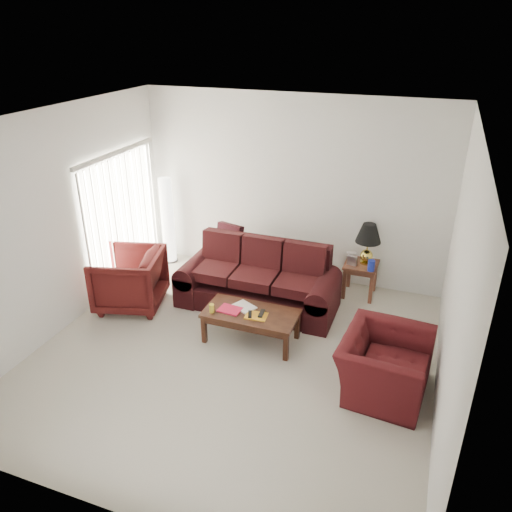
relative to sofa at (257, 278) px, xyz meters
The scene contains 19 objects.
floor 1.36m from the sofa, 84.08° to the right, with size 5.00×5.00×0.00m, color beige.
blinds 2.37m from the sofa, behind, with size 0.10×2.00×2.16m, color silver.
sofa is the anchor object (origin of this frame).
throw_pillow 1.03m from the sofa, 137.52° to the left, with size 0.45×0.13×0.45m, color black.
end_table 1.66m from the sofa, 32.42° to the left, with size 0.50×0.50×0.55m, color #55371D, non-canonical shape.
table_lamp 1.76m from the sofa, 32.41° to the left, with size 0.39×0.39×0.65m, color gold, non-canonical shape.
clock 1.49m from the sofa, 32.07° to the left, with size 0.15×0.05×0.15m, color silver.
blue_canister 1.72m from the sofa, 23.77° to the left, with size 0.11×0.11×0.17m, color navy.
picture_frame 1.59m from the sofa, 39.69° to the left, with size 0.14×0.02×0.17m, color silver.
floor_lamp 2.25m from the sofa, 155.15° to the left, with size 0.25×0.25×1.57m, color white, non-canonical shape.
armchair_left 1.92m from the sofa, 160.46° to the right, with size 0.94×0.97×0.88m, color #3C0E0D.
armchair_right 2.41m from the sofa, 32.30° to the right, with size 1.10×0.96×0.71m, color #3C0D10.
coffee_table 0.94m from the sofa, 75.35° to the right, with size 1.25×0.63×0.44m, color black, non-canonical shape.
magazine_red 0.92m from the sofa, 93.43° to the right, with size 0.30×0.22×0.02m, color #B61232.
magazine_white 0.79m from the sofa, 83.18° to the right, with size 0.30×0.22×0.02m, color silver.
magazine_orange 1.00m from the sofa, 70.79° to the right, with size 0.28×0.21×0.02m, color orange.
remote_a 0.99m from the sofa, 75.52° to the right, with size 0.05×0.16×0.02m, color black.
remote_b 0.97m from the sofa, 66.62° to the right, with size 0.06×0.19×0.02m, color black.
yellow_glass 1.08m from the sofa, 104.12° to the right, with size 0.07×0.07×0.12m, color gold.
Camera 1 is at (2.12, -4.91, 3.97)m, focal length 35.00 mm.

